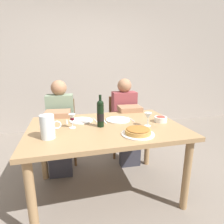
{
  "coord_description": "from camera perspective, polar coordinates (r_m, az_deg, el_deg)",
  "views": [
    {
      "loc": [
        -0.37,
        -1.69,
        1.36
      ],
      "look_at": [
        0.08,
        0.08,
        0.88
      ],
      "focal_mm": 29.32,
      "sensor_mm": 36.0,
      "label": 1
    }
  ],
  "objects": [
    {
      "name": "diner_right",
      "position": [
        2.61,
        4.4,
        -1.81
      ],
      "size": [
        0.35,
        0.51,
        1.16
      ],
      "rotation": [
        0.0,
        0.0,
        3.09
      ],
      "color": "#8E3D42",
      "rests_on": "ground"
    },
    {
      "name": "wine_glass_left_diner",
      "position": [
        1.83,
        11.17,
        -1.36
      ],
      "size": [
        0.07,
        0.07,
        0.14
      ],
      "color": "silver",
      "rests_on": "dining_table"
    },
    {
      "name": "knife_right_setting",
      "position": [
        2.02,
        -5.34,
        -2.45
      ],
      "size": [
        0.03,
        0.18,
        0.0
      ],
      "primitive_type": "cube",
      "rotation": [
        0.0,
        0.0,
        1.67
      ],
      "color": "silver",
      "rests_on": "dining_table"
    },
    {
      "name": "fork_left_setting",
      "position": [
        1.97,
        -2.31,
        -2.86
      ],
      "size": [
        0.02,
        0.16,
        0.0
      ],
      "primitive_type": "cube",
      "rotation": [
        0.0,
        0.0,
        1.59
      ],
      "color": "silver",
      "rests_on": "dining_table"
    },
    {
      "name": "wine_glass_right_diner",
      "position": [
        1.78,
        -12.35,
        -1.8
      ],
      "size": [
        0.07,
        0.07,
        0.14
      ],
      "color": "silver",
      "rests_on": "dining_table"
    },
    {
      "name": "diner_left",
      "position": [
        2.46,
        -15.84,
        -3.43
      ],
      "size": [
        0.37,
        0.53,
        1.16
      ],
      "rotation": [
        0.0,
        0.0,
        3.05
      ],
      "color": "gray",
      "rests_on": "ground"
    },
    {
      "name": "chair_right",
      "position": [
        2.86,
        3.02,
        -2.79
      ],
      "size": [
        0.42,
        0.42,
        0.87
      ],
      "rotation": [
        0.0,
        0.0,
        3.09
      ],
      "color": "brown",
      "rests_on": "ground"
    },
    {
      "name": "dinner_plate_left_setting",
      "position": [
        2.01,
        1.88,
        -2.44
      ],
      "size": [
        0.26,
        0.26,
        0.01
      ],
      "primitive_type": "cylinder",
      "color": "white",
      "rests_on": "dining_table"
    },
    {
      "name": "knife_left_setting",
      "position": [
        2.05,
        5.9,
        -2.21
      ],
      "size": [
        0.02,
        0.18,
        0.0
      ],
      "primitive_type": "cube",
      "rotation": [
        0.0,
        0.0,
        1.64
      ],
      "color": "silver",
      "rests_on": "dining_table"
    },
    {
      "name": "back_wall",
      "position": [
        3.94,
        -9.38,
        15.18
      ],
      "size": [
        8.0,
        0.1,
        2.8
      ],
      "primitive_type": "cube",
      "color": "#A3998E",
      "rests_on": "ground"
    },
    {
      "name": "ground_plane",
      "position": [
        2.2,
        -1.73,
        -23.38
      ],
      "size": [
        8.0,
        8.0,
        0.0
      ],
      "primitive_type": "plane",
      "color": "slate"
    },
    {
      "name": "salad_bowl",
      "position": [
        2.01,
        14.93,
        -2.06
      ],
      "size": [
        0.13,
        0.13,
        0.07
      ],
      "color": "white",
      "rests_on": "dining_table"
    },
    {
      "name": "chair_left",
      "position": [
        2.72,
        -15.22,
        -4.29
      ],
      "size": [
        0.43,
        0.43,
        0.87
      ],
      "rotation": [
        0.0,
        0.0,
        3.05
      ],
      "color": "brown",
      "rests_on": "ground"
    },
    {
      "name": "water_pitcher",
      "position": [
        1.6,
        -19.41,
        -4.76
      ],
      "size": [
        0.17,
        0.12,
        0.2
      ],
      "color": "silver",
      "rests_on": "dining_table"
    },
    {
      "name": "dinner_plate_right_setting",
      "position": [
        2.01,
        -9.58,
        -2.64
      ],
      "size": [
        0.25,
        0.25,
        0.01
      ],
      "primitive_type": "cylinder",
      "color": "white",
      "rests_on": "dining_table"
    },
    {
      "name": "baked_tart",
      "position": [
        1.62,
        8.1,
        -6.05
      ],
      "size": [
        0.29,
        0.29,
        0.06
      ],
      "color": "white",
      "rests_on": "dining_table"
    },
    {
      "name": "spoon_right_setting",
      "position": [
        2.0,
        -13.86,
        -3.02
      ],
      "size": [
        0.02,
        0.16,
        0.0
      ],
      "primitive_type": "cube",
      "rotation": [
        0.0,
        0.0,
        1.58
      ],
      "color": "silver",
      "rests_on": "dining_table"
    },
    {
      "name": "wine_bottle",
      "position": [
        1.78,
        -3.63,
        -0.46
      ],
      "size": [
        0.07,
        0.07,
        0.32
      ],
      "color": "black",
      "rests_on": "dining_table"
    },
    {
      "name": "dining_table",
      "position": [
        1.86,
        -1.89,
        -7.02
      ],
      "size": [
        1.5,
        1.0,
        0.76
      ],
      "color": "#9E7A51",
      "rests_on": "ground"
    }
  ]
}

